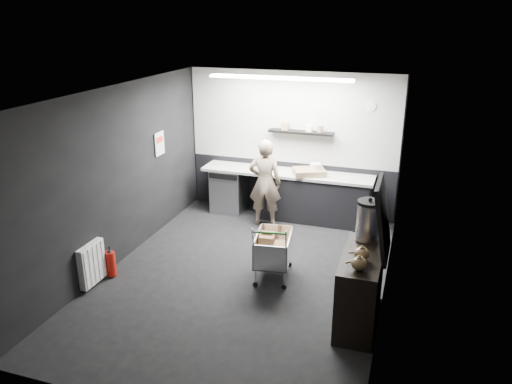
% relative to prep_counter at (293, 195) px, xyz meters
% --- Properties ---
extents(floor, '(5.50, 5.50, 0.00)m').
position_rel_prep_counter_xyz_m(floor, '(-0.14, -2.42, -0.46)').
color(floor, black).
rests_on(floor, ground).
extents(ceiling, '(5.50, 5.50, 0.00)m').
position_rel_prep_counter_xyz_m(ceiling, '(-0.14, -2.42, 2.24)').
color(ceiling, silver).
rests_on(ceiling, wall_back).
extents(wall_back, '(5.50, 0.00, 5.50)m').
position_rel_prep_counter_xyz_m(wall_back, '(-0.14, 0.33, 0.89)').
color(wall_back, black).
rests_on(wall_back, floor).
extents(wall_front, '(5.50, 0.00, 5.50)m').
position_rel_prep_counter_xyz_m(wall_front, '(-0.14, -5.17, 0.89)').
color(wall_front, black).
rests_on(wall_front, floor).
extents(wall_left, '(0.00, 5.50, 5.50)m').
position_rel_prep_counter_xyz_m(wall_left, '(-2.14, -2.42, 0.89)').
color(wall_left, black).
rests_on(wall_left, floor).
extents(wall_right, '(0.00, 5.50, 5.50)m').
position_rel_prep_counter_xyz_m(wall_right, '(1.86, -2.42, 0.89)').
color(wall_right, black).
rests_on(wall_right, floor).
extents(kitchen_wall_panel, '(3.95, 0.02, 1.70)m').
position_rel_prep_counter_xyz_m(kitchen_wall_panel, '(-0.14, 0.31, 1.39)').
color(kitchen_wall_panel, beige).
rests_on(kitchen_wall_panel, wall_back).
extents(dado_panel, '(3.95, 0.02, 1.00)m').
position_rel_prep_counter_xyz_m(dado_panel, '(-0.14, 0.31, 0.04)').
color(dado_panel, black).
rests_on(dado_panel, wall_back).
extents(floating_shelf, '(1.20, 0.22, 0.04)m').
position_rel_prep_counter_xyz_m(floating_shelf, '(0.06, 0.20, 1.16)').
color(floating_shelf, black).
rests_on(floating_shelf, wall_back).
extents(wall_clock, '(0.20, 0.03, 0.20)m').
position_rel_prep_counter_xyz_m(wall_clock, '(1.26, 0.30, 1.69)').
color(wall_clock, white).
rests_on(wall_clock, wall_back).
extents(poster, '(0.02, 0.30, 0.40)m').
position_rel_prep_counter_xyz_m(poster, '(-2.12, -1.12, 1.09)').
color(poster, silver).
rests_on(poster, wall_left).
extents(poster_red_band, '(0.02, 0.22, 0.10)m').
position_rel_prep_counter_xyz_m(poster_red_band, '(-2.11, -1.12, 1.16)').
color(poster_red_band, red).
rests_on(poster_red_band, poster).
extents(radiator, '(0.10, 0.50, 0.60)m').
position_rel_prep_counter_xyz_m(radiator, '(-2.08, -3.32, -0.11)').
color(radiator, white).
rests_on(radiator, wall_left).
extents(ceiling_strip, '(2.40, 0.20, 0.04)m').
position_rel_prep_counter_xyz_m(ceiling_strip, '(-0.14, -0.57, 2.21)').
color(ceiling_strip, white).
rests_on(ceiling_strip, ceiling).
extents(prep_counter, '(3.20, 0.61, 0.90)m').
position_rel_prep_counter_xyz_m(prep_counter, '(0.00, 0.00, 0.00)').
color(prep_counter, black).
rests_on(prep_counter, floor).
extents(person, '(0.64, 0.47, 1.60)m').
position_rel_prep_counter_xyz_m(person, '(-0.42, -0.45, 0.34)').
color(person, '#BCAD95').
rests_on(person, floor).
extents(shopping_cart, '(0.60, 0.89, 0.91)m').
position_rel_prep_counter_xyz_m(shopping_cart, '(0.27, -2.26, -0.03)').
color(shopping_cart, silver).
rests_on(shopping_cart, floor).
extents(sideboard, '(0.53, 1.24, 1.86)m').
position_rel_prep_counter_xyz_m(sideboard, '(1.62, -2.97, 0.13)').
color(sideboard, black).
rests_on(sideboard, floor).
extents(fire_extinguisher, '(0.14, 0.14, 0.47)m').
position_rel_prep_counter_xyz_m(fire_extinguisher, '(-1.99, -3.01, -0.23)').
color(fire_extinguisher, '#AE140B').
rests_on(fire_extinguisher, floor).
extents(cardboard_box, '(0.67, 0.61, 0.11)m').
position_rel_prep_counter_xyz_m(cardboard_box, '(0.30, -0.05, 0.50)').
color(cardboard_box, olive).
rests_on(cardboard_box, prep_counter).
extents(pink_tub, '(0.21, 0.21, 0.21)m').
position_rel_prep_counter_xyz_m(pink_tub, '(0.40, 0.00, 0.55)').
color(pink_tub, '#F5D4D7').
rests_on(pink_tub, prep_counter).
extents(white_container, '(0.21, 0.18, 0.16)m').
position_rel_prep_counter_xyz_m(white_container, '(-0.62, -0.05, 0.52)').
color(white_container, white).
rests_on(white_container, prep_counter).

